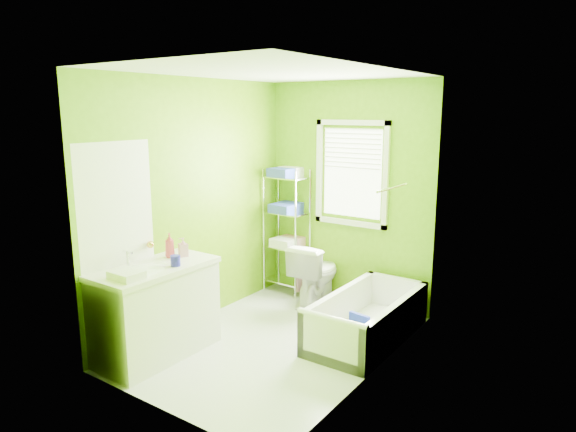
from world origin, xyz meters
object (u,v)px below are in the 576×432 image
Objects in this scene: bathtub at (366,325)px; vanity at (156,308)px; toilet at (316,273)px; wire_shelf_unit at (288,217)px.

bathtub is 2.07m from vanity.
vanity reaches higher than toilet.
wire_shelf_unit reaches higher than toilet.
wire_shelf_unit is (0.02, 2.12, 0.50)m from vanity.
toilet is at bearing 74.67° from vanity.
bathtub is at bearing 44.10° from vanity.
wire_shelf_unit is at bearing 154.17° from bathtub.
wire_shelf_unit is (-0.51, 0.16, 0.59)m from toilet.
bathtub is 1.10m from toilet.
toilet is 0.65× the size of vanity.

